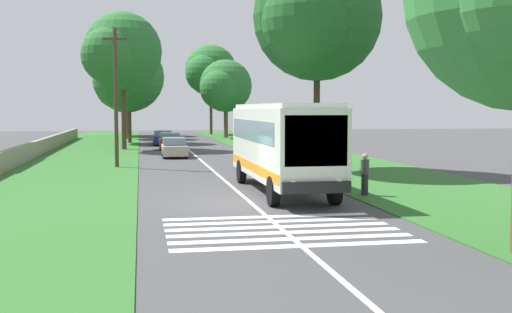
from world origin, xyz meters
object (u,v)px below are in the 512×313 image
Objects in this scene: roadside_tree_right_1 at (314,20)px; trailing_car_0 at (174,148)px; roadside_tree_right_0 at (209,72)px; roadside_tree_left_2 at (127,79)px; roadside_tree_right_3 at (224,88)px; trailing_car_1 at (170,142)px; roadside_tree_left_1 at (124,85)px; roadside_tree_left_0 at (120,54)px; coach_bus at (281,141)px; roadside_tree_left_3 at (126,79)px; trailing_car_2 at (163,138)px; utility_pole at (116,96)px; pedestrian at (365,174)px.

trailing_car_0 is at bearing 31.50° from roadside_tree_right_1.
roadside_tree_right_0 is at bearing -9.71° from trailing_car_0.
roadside_tree_right_3 is (9.55, -11.19, -0.54)m from roadside_tree_left_2.
roadside_tree_right_3 is at bearing -20.14° from trailing_car_1.
roadside_tree_left_1 is 0.87× the size of roadside_tree_right_0.
roadside_tree_left_0 is 32.67m from roadside_tree_right_0.
roadside_tree_left_1 reaches higher than roadside_tree_left_2.
coach_bus is 1.11× the size of roadside_tree_left_3.
roadside_tree_left_1 is at bearing 55.10° from roadside_tree_right_3.
roadside_tree_right_0 reaches higher than roadside_tree_right_3.
trailing_car_2 is 26.65m from roadside_tree_right_0.
utility_pole is at bearing 29.94° from coach_bus.
roadside_tree_left_2 is 1.10× the size of roadside_tree_right_3.
roadside_tree_left_0 is at bearing 88.67° from trailing_car_1.
roadside_tree_left_3 is 5.94× the size of pedestrian.
trailing_car_0 is 9.32m from utility_pole.
trailing_car_1 is 29.32m from roadside_tree_left_1.
roadside_tree_right_0 is at bearing -45.81° from roadside_tree_left_3.
roadside_tree_left_3 is at bearing 14.94° from trailing_car_2.
roadside_tree_left_0 is at bearing 0.66° from utility_pole.
trailing_car_1 is at bearing 6.47° from coach_bus.
coach_bus is 6.60× the size of pedestrian.
roadside_tree_left_3 is (9.77, 0.30, 0.42)m from roadside_tree_left_2.
roadside_tree_right_3 is 51.77m from pedestrian.
roadside_tree_left_3 is at bearing -0.01° from roadside_tree_left_0.
trailing_car_2 is 0.35× the size of roadside_tree_right_1.
roadside_tree_left_1 reaches higher than coach_bus.
roadside_tree_right_0 is at bearing -16.32° from trailing_car_2.
trailing_car_0 is at bearing -26.45° from utility_pole.
coach_bus reaches higher than trailing_car_2.
trailing_car_1 is 8.59m from roadside_tree_left_0.
trailing_car_0 is 20.92m from roadside_tree_left_2.
trailing_car_0 is 0.46× the size of roadside_tree_right_3.
trailing_car_1 is at bearing 11.50° from pedestrian.
pedestrian is at bearing 179.66° from roadside_tree_right_0.
roadside_tree_left_3 is 15.23m from roadside_tree_right_0.
utility_pole is at bearing 69.82° from roadside_tree_right_1.
roadside_tree_left_1 is 1.28× the size of utility_pole.
roadside_tree_right_0 is at bearing 0.37° from roadside_tree_right_1.
roadside_tree_left_2 reaches higher than utility_pole.
roadside_tree_left_0 is 6.91× the size of pedestrian.
roadside_tree_left_0 reaches higher than roadside_tree_left_3.
trailing_car_0 is 38.25m from roadside_tree_left_1.
trailing_car_2 is 38.43m from pedestrian.
trailing_car_2 is 0.36× the size of roadside_tree_right_0.
roadside_tree_right_3 is (49.58, -4.04, 3.88)m from coach_bus.
trailing_car_1 is 21.68m from roadside_tree_left_3.
roadside_tree_left_1 reaches higher than roadside_tree_right_3.
trailing_car_2 is (15.60, 0.31, 0.00)m from trailing_car_0.
pedestrian is at bearing -168.52° from roadside_tree_left_3.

